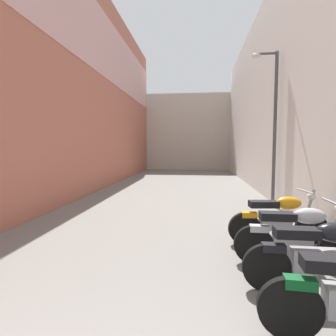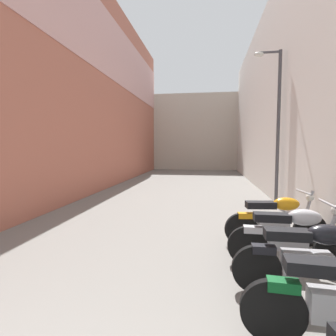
{
  "view_description": "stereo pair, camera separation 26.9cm",
  "coord_description": "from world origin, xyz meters",
  "px_view_note": "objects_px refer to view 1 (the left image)",
  "views": [
    {
      "loc": [
        0.84,
        0.32,
        1.82
      ],
      "look_at": [
        0.08,
        7.16,
        1.28
      ],
      "focal_mm": 28.89,
      "sensor_mm": 36.0,
      "label": 1
    },
    {
      "loc": [
        1.1,
        0.35,
        1.82
      ],
      "look_at": [
        0.08,
        7.16,
        1.28
      ],
      "focal_mm": 28.89,
      "sensor_mm": 36.0,
      "label": 2
    }
  ],
  "objects_px": {
    "motorcycle_fifth": "(297,234)",
    "street_lamp": "(272,117)",
    "motorcycle_fourth": "(320,254)",
    "motorcycle_sixth": "(279,218)"
  },
  "relations": [
    {
      "from": "street_lamp",
      "to": "motorcycle_fourth",
      "type": "bearing_deg",
      "value": -97.83
    },
    {
      "from": "motorcycle_fourth",
      "to": "street_lamp",
      "type": "relative_size",
      "value": 0.4
    },
    {
      "from": "motorcycle_sixth",
      "to": "street_lamp",
      "type": "distance_m",
      "value": 4.08
    },
    {
      "from": "motorcycle_fourth",
      "to": "motorcycle_fifth",
      "type": "height_order",
      "value": "same"
    },
    {
      "from": "street_lamp",
      "to": "motorcycle_fifth",
      "type": "bearing_deg",
      "value": -99.27
    },
    {
      "from": "motorcycle_fifth",
      "to": "motorcycle_sixth",
      "type": "relative_size",
      "value": 1.0
    },
    {
      "from": "motorcycle_fifth",
      "to": "motorcycle_sixth",
      "type": "distance_m",
      "value": 0.93
    },
    {
      "from": "motorcycle_fifth",
      "to": "street_lamp",
      "type": "relative_size",
      "value": 0.4
    },
    {
      "from": "motorcycle_fifth",
      "to": "motorcycle_sixth",
      "type": "xyz_separation_m",
      "value": [
        -0.0,
        0.93,
        0.0
      ]
    },
    {
      "from": "motorcycle_fifth",
      "to": "street_lamp",
      "type": "xyz_separation_m",
      "value": [
        0.7,
        4.29,
        2.21
      ]
    }
  ]
}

